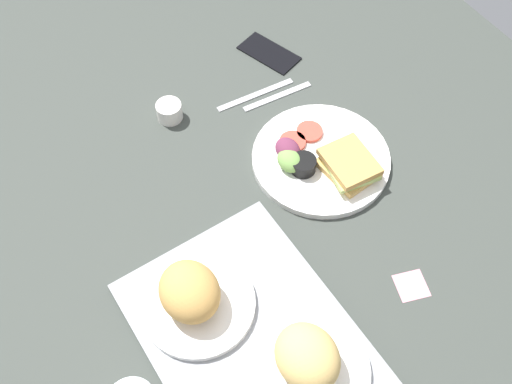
{
  "coord_description": "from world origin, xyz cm",
  "views": [
    {
      "loc": [
        -52.93,
        36.51,
        101.0
      ],
      "look_at": [
        2.0,
        3.0,
        4.0
      ],
      "focal_mm": 41.96,
      "sensor_mm": 36.0,
      "label": 1
    }
  ],
  "objects_px": {
    "serving_tray": "(252,339)",
    "fork": "(277,96)",
    "plate_with_salad": "(321,159)",
    "cell_phone": "(269,53)",
    "bread_plate_near": "(308,362)",
    "sticky_note": "(411,286)",
    "knife": "(255,95)",
    "espresso_cup": "(169,111)",
    "bread_plate_far": "(193,296)"
  },
  "relations": [
    {
      "from": "serving_tray",
      "to": "sticky_note",
      "type": "height_order",
      "value": "serving_tray"
    },
    {
      "from": "fork",
      "to": "knife",
      "type": "relative_size",
      "value": 0.89
    },
    {
      "from": "plate_with_salad",
      "to": "espresso_cup",
      "type": "height_order",
      "value": "plate_with_salad"
    },
    {
      "from": "espresso_cup",
      "to": "sticky_note",
      "type": "bearing_deg",
      "value": -161.88
    },
    {
      "from": "sticky_note",
      "to": "knife",
      "type": "bearing_deg",
      "value": -0.06
    },
    {
      "from": "serving_tray",
      "to": "plate_with_salad",
      "type": "bearing_deg",
      "value": -51.97
    },
    {
      "from": "bread_plate_far",
      "to": "cell_phone",
      "type": "distance_m",
      "value": 0.67
    },
    {
      "from": "bread_plate_near",
      "to": "fork",
      "type": "distance_m",
      "value": 0.63
    },
    {
      "from": "bread_plate_near",
      "to": "bread_plate_far",
      "type": "relative_size",
      "value": 1.0
    },
    {
      "from": "serving_tray",
      "to": "knife",
      "type": "bearing_deg",
      "value": -32.04
    },
    {
      "from": "plate_with_salad",
      "to": "serving_tray",
      "type": "bearing_deg",
      "value": 128.03
    },
    {
      "from": "fork",
      "to": "bread_plate_far",
      "type": "bearing_deg",
      "value": 44.86
    },
    {
      "from": "plate_with_salad",
      "to": "knife",
      "type": "relative_size",
      "value": 1.52
    },
    {
      "from": "serving_tray",
      "to": "bread_plate_far",
      "type": "distance_m",
      "value": 0.13
    },
    {
      "from": "espresso_cup",
      "to": "cell_phone",
      "type": "xyz_separation_m",
      "value": [
        0.06,
        -0.29,
        -0.02
      ]
    },
    {
      "from": "plate_with_salad",
      "to": "cell_phone",
      "type": "xyz_separation_m",
      "value": [
        0.33,
        -0.08,
        -0.01
      ]
    },
    {
      "from": "cell_phone",
      "to": "plate_with_salad",
      "type": "bearing_deg",
      "value": 147.05
    },
    {
      "from": "knife",
      "to": "sticky_note",
      "type": "height_order",
      "value": "knife"
    },
    {
      "from": "cell_phone",
      "to": "fork",
      "type": "bearing_deg",
      "value": 136.59
    },
    {
      "from": "knife",
      "to": "bread_plate_near",
      "type": "bearing_deg",
      "value": 69.46
    },
    {
      "from": "espresso_cup",
      "to": "fork",
      "type": "distance_m",
      "value": 0.25
    },
    {
      "from": "bread_plate_near",
      "to": "sticky_note",
      "type": "bearing_deg",
      "value": -83.22
    },
    {
      "from": "serving_tray",
      "to": "espresso_cup",
      "type": "xyz_separation_m",
      "value": [
        0.53,
        -0.11,
        0.01
      ]
    },
    {
      "from": "serving_tray",
      "to": "knife",
      "type": "xyz_separation_m",
      "value": [
        0.49,
        -0.31,
        -0.01
      ]
    },
    {
      "from": "plate_with_salad",
      "to": "knife",
      "type": "xyz_separation_m",
      "value": [
        0.24,
        0.02,
        -0.01
      ]
    },
    {
      "from": "cell_phone",
      "to": "bread_plate_near",
      "type": "bearing_deg",
      "value": 133.3
    },
    {
      "from": "serving_tray",
      "to": "fork",
      "type": "xyz_separation_m",
      "value": [
        0.46,
        -0.35,
        -0.01
      ]
    },
    {
      "from": "bread_plate_near",
      "to": "bread_plate_far",
      "type": "distance_m",
      "value": 0.22
    },
    {
      "from": "espresso_cup",
      "to": "fork",
      "type": "xyz_separation_m",
      "value": [
        -0.07,
        -0.23,
        -0.02
      ]
    },
    {
      "from": "fork",
      "to": "sticky_note",
      "type": "height_order",
      "value": "fork"
    },
    {
      "from": "cell_phone",
      "to": "bread_plate_far",
      "type": "bearing_deg",
      "value": 117.14
    },
    {
      "from": "bread_plate_far",
      "to": "plate_with_salad",
      "type": "bearing_deg",
      "value": -68.71
    },
    {
      "from": "espresso_cup",
      "to": "fork",
      "type": "relative_size",
      "value": 0.33
    },
    {
      "from": "serving_tray",
      "to": "cell_phone",
      "type": "relative_size",
      "value": 3.13
    },
    {
      "from": "fork",
      "to": "sticky_note",
      "type": "bearing_deg",
      "value": 88.99
    },
    {
      "from": "espresso_cup",
      "to": "plate_with_salad",
      "type": "bearing_deg",
      "value": -142.92
    },
    {
      "from": "plate_with_salad",
      "to": "cell_phone",
      "type": "height_order",
      "value": "plate_with_salad"
    },
    {
      "from": "serving_tray",
      "to": "cell_phone",
      "type": "bearing_deg",
      "value": -34.5
    },
    {
      "from": "espresso_cup",
      "to": "sticky_note",
      "type": "distance_m",
      "value": 0.63
    },
    {
      "from": "plate_with_salad",
      "to": "sticky_note",
      "type": "bearing_deg",
      "value": 177.01
    },
    {
      "from": "bread_plate_far",
      "to": "knife",
      "type": "distance_m",
      "value": 0.53
    },
    {
      "from": "espresso_cup",
      "to": "knife",
      "type": "relative_size",
      "value": 0.29
    },
    {
      "from": "serving_tray",
      "to": "bread_plate_near",
      "type": "xyz_separation_m",
      "value": [
        -0.09,
        -0.05,
        0.04
      ]
    },
    {
      "from": "serving_tray",
      "to": "knife",
      "type": "distance_m",
      "value": 0.58
    },
    {
      "from": "plate_with_salad",
      "to": "sticky_note",
      "type": "xyz_separation_m",
      "value": [
        -0.31,
        0.02,
        -0.02
      ]
    },
    {
      "from": "espresso_cup",
      "to": "sticky_note",
      "type": "relative_size",
      "value": 1.0
    },
    {
      "from": "espresso_cup",
      "to": "cell_phone",
      "type": "distance_m",
      "value": 0.3
    },
    {
      "from": "plate_with_salad",
      "to": "knife",
      "type": "distance_m",
      "value": 0.24
    },
    {
      "from": "fork",
      "to": "cell_phone",
      "type": "height_order",
      "value": "cell_phone"
    },
    {
      "from": "bread_plate_far",
      "to": "fork",
      "type": "relative_size",
      "value": 1.2
    }
  ]
}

